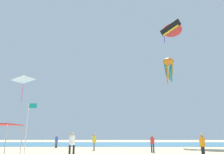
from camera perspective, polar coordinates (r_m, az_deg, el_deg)
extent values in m
cube|color=teal|center=(42.42, -1.35, -16.92)|extent=(110.00, 19.42, 0.03)
cylinder|color=#B2B2B7|center=(18.40, -25.82, -14.72)|extent=(0.07, 0.07, 2.44)
cylinder|color=#B2B2B7|center=(20.96, -22.40, -14.88)|extent=(0.07, 0.07, 2.44)
cylinder|color=slate|center=(25.83, -4.67, -17.47)|extent=(0.16, 0.16, 0.81)
cylinder|color=slate|center=(25.52, -4.64, -17.50)|extent=(0.16, 0.16, 0.81)
cylinder|color=yellow|center=(25.65, -4.62, -15.80)|extent=(0.42, 0.42, 0.70)
sphere|color=tan|center=(25.64, -4.59, -14.73)|extent=(0.26, 0.26, 0.26)
cylinder|color=black|center=(19.15, -10.91, -18.19)|extent=(0.17, 0.17, 0.86)
cylinder|color=black|center=(19.24, -9.90, -18.21)|extent=(0.17, 0.17, 0.86)
cylinder|color=white|center=(19.16, -10.29, -15.81)|extent=(0.45, 0.45, 0.75)
sphere|color=tan|center=(19.15, -10.22, -14.28)|extent=(0.28, 0.28, 0.28)
cylinder|color=brown|center=(31.29, -14.09, -16.65)|extent=(0.15, 0.15, 0.75)
cylinder|color=brown|center=(31.05, -14.39, -16.65)|extent=(0.15, 0.15, 0.75)
cylinder|color=blue|center=(31.15, -14.16, -15.37)|extent=(0.39, 0.39, 0.65)
sphere|color=tan|center=(31.14, -14.10, -14.55)|extent=(0.24, 0.24, 0.24)
cylinder|color=#33384C|center=(23.31, 10.72, -17.64)|extent=(0.15, 0.15, 0.76)
cylinder|color=#33384C|center=(23.09, 10.21, -17.69)|extent=(0.15, 0.15, 0.76)
cylinder|color=red|center=(23.17, 10.38, -15.91)|extent=(0.40, 0.40, 0.66)
sphere|color=tan|center=(23.16, 10.33, -14.79)|extent=(0.25, 0.25, 0.25)
cylinder|color=black|center=(18.63, 22.35, -17.59)|extent=(0.16, 0.16, 0.80)
cylinder|color=black|center=(18.93, 22.68, -17.50)|extent=(0.16, 0.16, 0.80)
cylinder|color=orange|center=(18.75, 22.29, -15.27)|extent=(0.42, 0.42, 0.70)
sphere|color=tan|center=(18.74, 22.14, -13.82)|extent=(0.26, 0.26, 0.26)
cylinder|color=silver|center=(16.85, -21.29, -12.89)|extent=(0.06, 0.06, 3.86)
cube|color=teal|center=(16.86, -19.77, -7.02)|extent=(0.55, 0.02, 0.35)
cube|color=black|center=(36.43, 14.87, 12.21)|extent=(3.01, 2.16, 2.09)
cube|color=yellow|center=(36.23, 14.92, 11.56)|extent=(2.17, 1.67, 1.16)
cube|color=white|center=(36.40, -21.90, -0.62)|extent=(3.37, 3.39, 0.53)
cylinder|color=pink|center=(35.98, -22.23, -3.93)|extent=(0.16, 0.16, 2.75)
ellipsoid|color=orange|center=(39.86, 14.34, 3.82)|extent=(1.94, 1.94, 1.36)
cylinder|color=orange|center=(39.56, 15.29, 1.80)|extent=(0.42, 0.22, 2.11)
cylinder|color=teal|center=(39.88, 14.76, 1.16)|extent=(0.35, 0.44, 2.74)
cylinder|color=orange|center=(39.67, 13.97, 0.72)|extent=(0.37, 0.50, 3.37)
cylinder|color=teal|center=(39.31, 13.65, 1.79)|extent=(0.42, 0.22, 2.11)
cylinder|color=orange|center=(38.81, 14.24, 1.56)|extent=(0.35, 0.44, 2.74)
cylinder|color=teal|center=(38.85, 15.10, 1.12)|extent=(0.37, 0.50, 3.37)
cone|color=red|center=(49.40, 15.27, 11.85)|extent=(4.56, 4.57, 1.99)
cylinder|color=purple|center=(48.67, 13.33, 10.44)|extent=(0.19, 0.37, 3.16)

